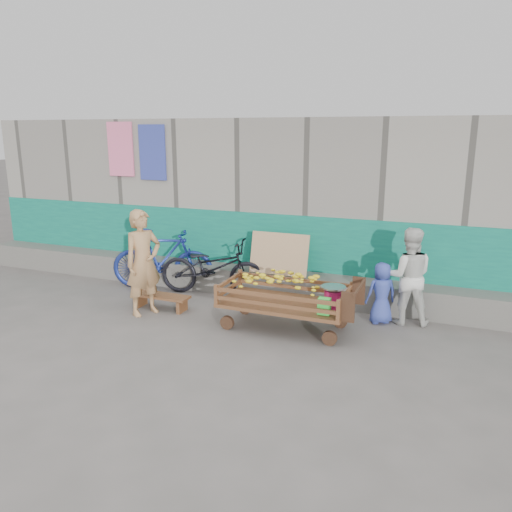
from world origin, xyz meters
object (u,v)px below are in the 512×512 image
at_px(bicycle_dark, 213,267).
at_px(vendor_man, 143,263).
at_px(bicycle_blue, 162,259).
at_px(bench, 161,298).
at_px(child, 381,293).
at_px(woman, 408,276).
at_px(banana_cart, 282,291).

bearing_deg(bicycle_dark, vendor_man, 146.30).
bearing_deg(bicycle_dark, bicycle_blue, 80.87).
distance_m(bench, bicycle_blue, 1.18).
bearing_deg(child, bicycle_blue, -35.84).
height_order(vendor_man, child, vendor_man).
relative_size(bench, woman, 0.66).
bearing_deg(vendor_man, bicycle_dark, 1.63).
bearing_deg(bicycle_dark, bench, 145.87).
distance_m(vendor_man, bicycle_dark, 1.39).
distance_m(bench, woman, 3.84).
height_order(vendor_man, woman, vendor_man).
bearing_deg(vendor_man, child, -48.09).
bearing_deg(bicycle_blue, child, -111.83).
xyz_separation_m(banana_cart, bicycle_blue, (-2.63, 1.01, -0.02)).
distance_m(banana_cart, bench, 2.10).
xyz_separation_m(bench, woman, (3.70, 0.84, 0.55)).
xyz_separation_m(banana_cart, bench, (-2.06, 0.05, -0.40)).
height_order(vendor_man, bicycle_dark, vendor_man).
bearing_deg(bicycle_blue, bench, -167.81).
bearing_deg(woman, bicycle_blue, -12.06).
xyz_separation_m(vendor_man, bicycle_dark, (0.56, 1.23, -0.33)).
bearing_deg(bicycle_dark, child, -104.12).
relative_size(woman, bicycle_dark, 0.77).
distance_m(bench, child, 3.44).
height_order(bench, bicycle_dark, bicycle_dark).
relative_size(bench, bicycle_blue, 0.52).
distance_m(banana_cart, bicycle_dark, 1.91).
xyz_separation_m(vendor_man, child, (3.46, 0.97, -0.36)).
xyz_separation_m(bench, bicycle_dark, (0.45, 0.96, 0.32)).
relative_size(woman, child, 1.56).
height_order(bench, woman, woman).
distance_m(banana_cart, woman, 1.87).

